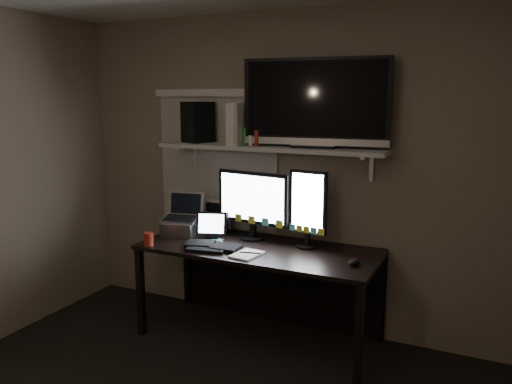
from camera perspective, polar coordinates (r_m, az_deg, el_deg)
The scene contains 18 objects.
back_wall at distance 4.00m, azimuth 2.55°, elevation 2.24°, with size 3.60×3.60×0.00m, color #7A6A57.
window_blinds at distance 4.22m, azimuth -4.45°, elevation 3.35°, with size 1.10×0.02×1.10m, color beige.
desk at distance 3.95m, azimuth 1.04°, elevation -8.31°, with size 1.80×0.75×0.73m.
wall_shelf at distance 3.82m, azimuth 1.56°, elevation 5.08°, with size 1.80×0.35×0.03m, color #B5B6B0.
monitor_landscape at distance 3.94m, azimuth -0.35°, elevation -1.47°, with size 0.64×0.07×0.56m, color black.
monitor_portrait at distance 3.73m, azimuth 5.96°, elevation -1.92°, with size 0.30×0.06×0.60m, color black.
keyboard at distance 3.79m, azimuth -4.94°, elevation -6.14°, with size 0.44×0.17×0.03m, color black.
mouse at distance 3.46m, azimuth 11.15°, elevation -7.87°, with size 0.07×0.11×0.04m, color black.
notepad at distance 3.60m, azimuth -1.08°, elevation -7.16°, with size 0.17×0.23×0.01m, color silver.
tablet at distance 4.02m, azimuth -5.01°, elevation -3.77°, with size 0.25×0.10×0.21m, color black.
file_sorter at distance 4.25m, azimuth -4.28°, elevation -2.68°, with size 0.20×0.09×0.25m, color black.
laptop at distance 4.12m, azimuth -8.72°, elevation -2.63°, with size 0.30×0.24×0.34m, color #B4B4B9.
cup at distance 3.90m, azimuth -12.17°, elevation -5.28°, with size 0.07×0.07×0.10m, color maroon.
sticky_notes at distance 3.89m, azimuth -4.89°, elevation -5.85°, with size 0.34×0.25×0.00m, color #E1E63E, non-canonical shape.
tv at distance 3.69m, azimuth 6.81°, elevation 10.07°, with size 1.08×0.19×0.65m, color black.
game_console at distance 3.90m, azimuth -1.71°, elevation 7.78°, with size 0.08×0.27×0.32m, color beige.
speaker at distance 4.13m, azimuth -6.65°, elevation 7.94°, with size 0.18×0.22×0.33m, color black.
bottles at distance 3.84m, azimuth -1.30°, elevation 6.35°, with size 0.21×0.05×0.13m, color #A50F0C, non-canonical shape.
Camera 1 is at (1.51, -1.86, 1.85)m, focal length 35.00 mm.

